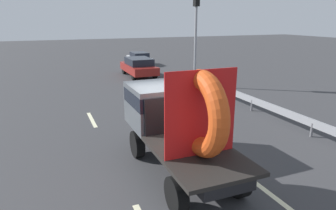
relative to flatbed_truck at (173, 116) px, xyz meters
name	(u,v)px	position (x,y,z in m)	size (l,w,h in m)	color
ground_plane	(175,159)	(0.23, 0.32, -1.58)	(120.00, 120.00, 0.00)	#38383A
flatbed_truck	(173,116)	(0.00, 0.00, 0.00)	(2.02, 5.06, 3.23)	black
distant_sedan	(139,66)	(3.36, 14.63, -0.81)	(1.88, 4.39, 1.43)	black
traffic_light	(196,26)	(5.69, 9.66, 2.31)	(0.42, 0.36, 5.98)	gray
guardrail	(279,111)	(5.79, 1.90, -1.05)	(0.10, 14.61, 0.71)	gray
lane_dash_left_far	(92,120)	(-1.68, 5.31, -1.57)	(2.17, 0.16, 0.01)	beige
lane_dash_right_near	(276,198)	(1.68, -2.69, -1.57)	(2.64, 0.16, 0.01)	beige
lane_dash_right_far	(158,108)	(1.68, 5.88, -1.57)	(2.70, 0.16, 0.01)	beige
oncoming_car	(139,58)	(5.19, 20.53, -0.93)	(1.57, 3.67, 1.20)	black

